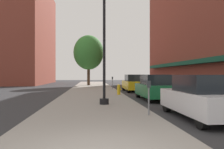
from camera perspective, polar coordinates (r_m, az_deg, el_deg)
ground_plane at (r=22.60m, az=5.36°, el=-4.22°), size 90.00×90.00×0.00m
sidewalk_slab at (r=23.22m, az=-4.87°, el=-3.96°), size 4.80×50.00×0.12m
building_right_brick at (r=31.19m, az=24.84°, el=14.43°), size 6.80×40.00×18.91m
building_far_background at (r=43.14m, az=-19.99°, el=9.27°), size 6.80×18.00×17.24m
lamppost at (r=11.80m, az=-1.99°, el=7.47°), size 0.48×0.48×5.90m
fire_hydrant at (r=17.31m, az=1.73°, el=-3.80°), size 0.33×0.26×0.79m
parking_meter_near at (r=8.72m, az=9.30°, el=-4.75°), size 0.14×0.09×1.31m
parking_meter_far at (r=23.65m, az=0.10°, el=-1.73°), size 0.14×0.09×1.31m
tree_near at (r=32.54m, az=-5.96°, el=5.54°), size 4.28×4.28×7.16m
car_white at (r=9.15m, az=21.73°, el=-5.41°), size 1.80×4.30×1.66m
car_green at (r=15.01m, az=10.79°, el=-3.28°), size 1.80×4.30×1.66m
car_yellow at (r=22.11m, az=5.58°, el=-2.22°), size 1.80×4.30×1.66m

